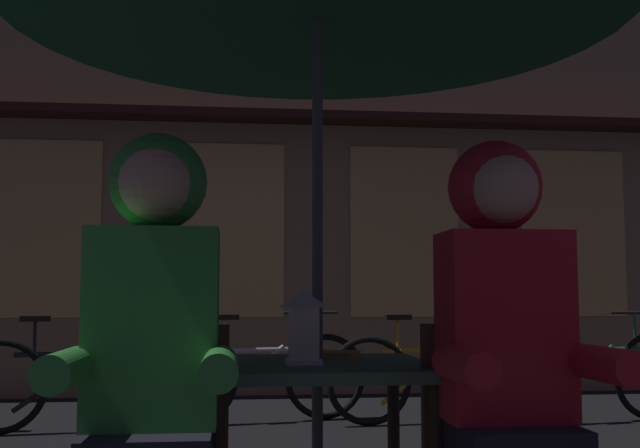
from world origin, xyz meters
TOP-DOWN VIEW (x-y plane):
  - cafe_table at (0.00, 0.00)m, footprint 0.72×0.72m
  - lantern at (-0.05, -0.07)m, footprint 0.11×0.11m
  - person_left_hooded at (-0.48, -0.43)m, footprint 0.45×0.56m
  - person_right_hooded at (0.48, -0.43)m, footprint 0.45×0.56m
  - shopfront_building at (-0.35, 5.40)m, footprint 10.00×0.93m
  - bicycle_second at (-1.38, 3.20)m, footprint 1.67×0.30m
  - bicycle_third at (-0.06, 3.47)m, footprint 1.66×0.38m
  - bicycle_fourth at (1.23, 3.30)m, footprint 1.67×0.25m
  - bicycle_fifth at (2.44, 3.20)m, footprint 1.66×0.37m
  - book at (0.05, 0.15)m, footprint 0.24×0.21m

SIDE VIEW (x-z plane):
  - bicycle_second at x=-1.38m, z-range -0.07..0.77m
  - bicycle_third at x=-0.06m, z-range -0.07..0.77m
  - bicycle_fourth at x=1.23m, z-range -0.07..0.77m
  - bicycle_fifth at x=2.44m, z-range -0.07..0.77m
  - cafe_table at x=0.00m, z-range 0.27..1.01m
  - book at x=0.05m, z-range 0.74..0.76m
  - person_left_hooded at x=-0.48m, z-range 0.15..1.55m
  - person_right_hooded at x=0.48m, z-range 0.15..1.55m
  - lantern at x=-0.05m, z-range 0.75..0.98m
  - shopfront_building at x=-0.35m, z-range -0.01..6.19m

